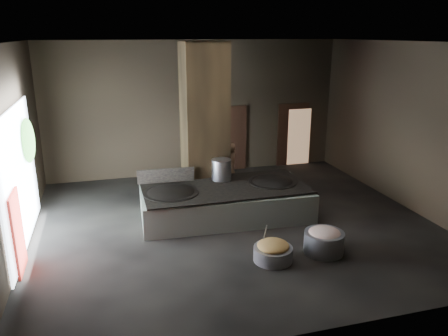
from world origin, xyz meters
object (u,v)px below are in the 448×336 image
object	(u,v)px
wok_right	(272,184)
stock_pot	(222,170)
hearth_platform	(225,202)
cook	(229,168)
veg_basin	(273,254)
wok_left	(171,195)
meat_basin	(324,242)

from	to	relation	value
wok_right	stock_pot	distance (m)	1.44
hearth_platform	cook	xyz separation A→B (m)	(0.62, 1.71, 0.40)
stock_pot	hearth_platform	bearing A→B (deg)	-95.19
cook	veg_basin	size ratio (longest dim) A/B	1.86
stock_pot	wok_left	bearing A→B (deg)	-158.20
cook	stock_pot	bearing A→B (deg)	30.46
hearth_platform	wok_left	xyz separation A→B (m)	(-1.45, -0.05, 0.37)
hearth_platform	stock_pot	xyz separation A→B (m)	(0.05, 0.55, 0.75)
wok_right	veg_basin	xyz separation A→B (m)	(-1.01, -2.65, -0.59)
hearth_platform	wok_right	distance (m)	1.40
wok_left	wok_right	distance (m)	2.80
stock_pot	meat_basin	xyz separation A→B (m)	(1.52, -3.11, -0.89)
wok_right	wok_left	bearing A→B (deg)	-177.95
wok_left	meat_basin	size ratio (longest dim) A/B	1.57
wok_left	stock_pot	size ratio (longest dim) A/B	2.42
veg_basin	cook	bearing A→B (deg)	86.33
hearth_platform	wok_right	size ratio (longest dim) A/B	3.41
hearth_platform	wok_right	xyz separation A→B (m)	(1.35, 0.05, 0.37)
cook	wok_right	bearing A→B (deg)	80.27
meat_basin	cook	bearing A→B (deg)	102.56
hearth_platform	meat_basin	xyz separation A→B (m)	(1.57, -2.56, -0.14)
meat_basin	hearth_platform	bearing A→B (deg)	121.50
hearth_platform	wok_left	world-z (taller)	wok_left
hearth_platform	cook	size ratio (longest dim) A/B	2.81
stock_pot	veg_basin	bearing A→B (deg)	-84.74
meat_basin	veg_basin	bearing A→B (deg)	-178.17
wok_right	meat_basin	bearing A→B (deg)	-85.24
cook	veg_basin	xyz separation A→B (m)	(-0.28, -4.31, -0.63)
wok_right	veg_basin	size ratio (longest dim) A/B	1.53
wok_left	cook	size ratio (longest dim) A/B	0.89
wok_right	stock_pot	world-z (taller)	stock_pot
hearth_platform	veg_basin	xyz separation A→B (m)	(0.34, -2.60, -0.23)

